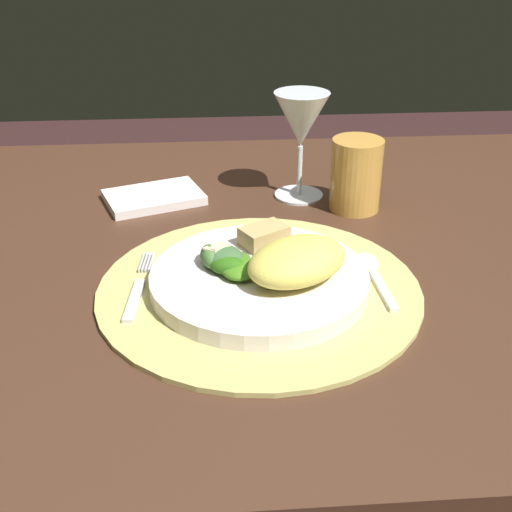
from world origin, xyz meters
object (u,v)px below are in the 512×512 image
at_px(fork, 138,288).
at_px(spoon, 371,269).
at_px(dining_table, 307,320).
at_px(wine_glass, 301,123).
at_px(dinner_plate, 259,280).
at_px(napkin, 154,197).
at_px(amber_tumbler, 356,175).

bearing_deg(fork, spoon, 4.79).
distance_m(dining_table, wine_glass, 0.29).
bearing_deg(dining_table, dinner_plate, -123.84).
xyz_separation_m(napkin, amber_tumbler, (0.30, -0.05, 0.05)).
height_order(dinner_plate, amber_tumbler, amber_tumbler).
bearing_deg(dinner_plate, wine_glass, 73.24).
distance_m(fork, amber_tumbler, 0.37).
xyz_separation_m(dining_table, amber_tumbler, (0.08, 0.11, 0.17)).
relative_size(spoon, wine_glass, 0.84).
height_order(dining_table, fork, fork).
xyz_separation_m(dining_table, spoon, (0.06, -0.09, 0.13)).
distance_m(dinner_plate, wine_glass, 0.30).
height_order(fork, wine_glass, wine_glass).
relative_size(fork, wine_glass, 0.96).
bearing_deg(spoon, amber_tumbler, 84.54).
height_order(dinner_plate, wine_glass, wine_glass).
bearing_deg(dining_table, amber_tumbler, 53.54).
relative_size(napkin, amber_tumbler, 1.33).
distance_m(napkin, amber_tumbler, 0.30).
relative_size(fork, napkin, 1.09).
relative_size(fork, spoon, 1.14).
bearing_deg(spoon, dining_table, 124.74).
bearing_deg(spoon, fork, -175.21).
distance_m(napkin, wine_glass, 0.25).
xyz_separation_m(dining_table, dinner_plate, (-0.08, -0.12, 0.14)).
xyz_separation_m(wine_glass, amber_tumbler, (0.08, -0.05, -0.06)).
bearing_deg(wine_glass, fork, -129.42).
bearing_deg(amber_tumbler, dining_table, -126.46).
bearing_deg(wine_glass, dinner_plate, -106.76).
bearing_deg(dinner_plate, dining_table, 56.16).
bearing_deg(dining_table, napkin, 144.19).
bearing_deg(spoon, napkin, 138.62).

